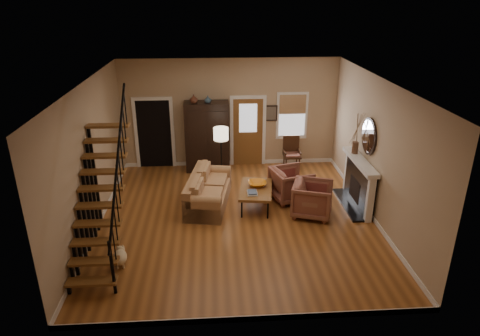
{
  "coord_description": "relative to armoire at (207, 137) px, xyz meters",
  "views": [
    {
      "loc": [
        -0.53,
        -9.04,
        5.08
      ],
      "look_at": [
        0.1,
        0.4,
        1.15
      ],
      "focal_mm": 32.0,
      "sensor_mm": 36.0,
      "label": 1
    }
  ],
  "objects": [
    {
      "name": "side_chair",
      "position": [
        2.55,
        -0.2,
        -0.54
      ],
      "size": [
        0.54,
        0.54,
        1.02
      ],
      "primitive_type": null,
      "color": "#3C2213",
      "rests_on": "ground"
    },
    {
      "name": "books",
      "position": [
        1.09,
        -2.87,
        -0.5
      ],
      "size": [
        0.25,
        0.34,
        0.06
      ],
      "primitive_type": null,
      "color": "beige",
      "rests_on": "coffee_table"
    },
    {
      "name": "coffee_table",
      "position": [
        1.21,
        -2.57,
        -0.79
      ],
      "size": [
        0.96,
        1.44,
        0.51
      ],
      "primitive_type": null,
      "rotation": [
        0.0,
        0.0,
        -0.14
      ],
      "color": "brown",
      "rests_on": "ground"
    },
    {
      "name": "floor_lamp",
      "position": [
        0.38,
        -1.36,
        -0.18
      ],
      "size": [
        0.48,
        0.48,
        1.74
      ],
      "primitive_type": null,
      "rotation": [
        0.0,
        0.0,
        0.25
      ],
      "color": "black",
      "rests_on": "ground"
    },
    {
      "name": "staircase",
      "position": [
        -2.08,
        -4.45,
        0.55
      ],
      "size": [
        0.94,
        2.8,
        3.2
      ],
      "primitive_type": null,
      "color": "brown",
      "rests_on": "ground"
    },
    {
      "name": "armchair_right",
      "position": [
        2.17,
        -2.21,
        -0.62
      ],
      "size": [
        1.16,
        1.14,
        0.86
      ],
      "primitive_type": "imported",
      "rotation": [
        0.0,
        0.0,
        1.85
      ],
      "color": "maroon",
      "rests_on": "ground"
    },
    {
      "name": "vase_a",
      "position": [
        -0.35,
        -0.1,
        1.17
      ],
      "size": [
        0.24,
        0.24,
        0.25
      ],
      "primitive_type": "imported",
      "color": "#4C2619",
      "rests_on": "armoire"
    },
    {
      "name": "room",
      "position": [
        0.29,
        -1.39,
        0.46
      ],
      "size": [
        7.0,
        7.33,
        3.3
      ],
      "color": "#975726",
      "rests_on": "ground"
    },
    {
      "name": "armchair_left",
      "position": [
        2.53,
        -3.09,
        -0.62
      ],
      "size": [
        1.18,
        1.16,
        0.85
      ],
      "primitive_type": "imported",
      "rotation": [
        0.0,
        0.0,
        1.25
      ],
      "color": "maroon",
      "rests_on": "ground"
    },
    {
      "name": "fireplace",
      "position": [
        3.83,
        -2.65,
        -0.31
      ],
      "size": [
        0.33,
        1.95,
        2.3
      ],
      "color": "black",
      "rests_on": "ground"
    },
    {
      "name": "bowl",
      "position": [
        1.26,
        -2.42,
        -0.48
      ],
      "size": [
        0.46,
        0.46,
        0.11
      ],
      "primitive_type": "imported",
      "color": "orange",
      "rests_on": "coffee_table"
    },
    {
      "name": "dog",
      "position": [
        -1.73,
        -4.9,
        -0.88
      ],
      "size": [
        0.33,
        0.49,
        0.34
      ],
      "primitive_type": null,
      "rotation": [
        0.0,
        0.0,
        0.13
      ],
      "color": "beige",
      "rests_on": "ground"
    },
    {
      "name": "armoire",
      "position": [
        0.0,
        0.0,
        0.0
      ],
      "size": [
        1.3,
        0.6,
        2.1
      ],
      "primitive_type": null,
      "color": "black",
      "rests_on": "ground"
    },
    {
      "name": "sofa",
      "position": [
        0.03,
        -2.35,
        -0.66
      ],
      "size": [
        1.24,
        2.23,
        0.79
      ],
      "primitive_type": null,
      "rotation": [
        0.0,
        0.0,
        -0.16
      ],
      "color": "#AA7A4D",
      "rests_on": "ground"
    },
    {
      "name": "vase_b",
      "position": [
        0.05,
        -0.1,
        1.16
      ],
      "size": [
        0.2,
        0.2,
        0.21
      ],
      "primitive_type": "imported",
      "color": "#334C60",
      "rests_on": "armoire"
    }
  ]
}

